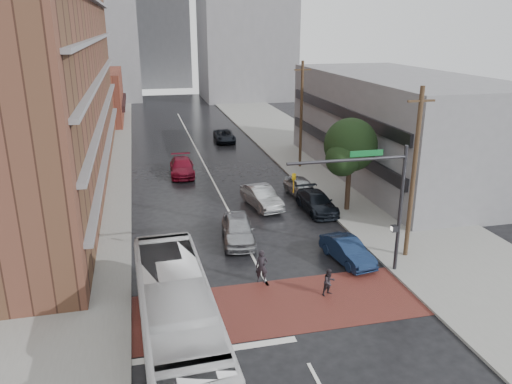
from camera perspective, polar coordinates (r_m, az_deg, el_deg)
ground at (r=24.65m, az=2.89°, el=-13.46°), size 160.00×160.00×0.00m
crosswalk at (r=25.05m, az=2.56°, el=-12.85°), size 14.00×5.00×0.02m
sidewalk_west at (r=47.18m, az=-19.53°, el=1.50°), size 9.00×90.00×0.15m
sidewalk_east at (r=50.02m, az=7.61°, el=3.36°), size 9.00×90.00×0.15m
apartment_block at (r=44.75m, az=-24.99°, el=18.15°), size 10.00×44.00×28.00m
storefront_west at (r=74.87m, az=-18.16°, el=10.34°), size 8.00×16.00×7.00m
building_east at (r=46.70m, az=15.83°, el=7.31°), size 11.00×26.00×9.00m
distant_tower_west at (r=98.39m, az=-19.15°, el=19.34°), size 18.00×16.00×32.00m
distant_tower_center at (r=115.18m, az=-10.91°, el=17.74°), size 12.00×10.00×24.00m
street_tree at (r=36.16m, az=10.74°, el=4.93°), size 4.20×4.10×6.90m
signal_mast at (r=26.78m, az=13.65°, el=-0.10°), size 6.50×0.30×7.20m
utility_pole_near at (r=29.30m, az=17.57°, el=2.00°), size 1.60×0.26×10.00m
utility_pole_far at (r=47.11m, az=5.20°, el=8.82°), size 1.60×0.26×10.00m
transit_bus at (r=21.07m, az=-8.96°, el=-14.34°), size 3.26×12.24×3.38m
pedestrian_a at (r=26.66m, az=0.65°, el=-8.53°), size 0.77×0.61×1.83m
pedestrian_b at (r=25.86m, az=8.36°, el=-10.15°), size 0.83×0.73×1.44m
car_travel_a at (r=31.50m, az=-2.08°, el=-4.30°), size 2.51×5.05×1.65m
car_travel_b at (r=37.37m, az=0.65°, el=-0.58°), size 2.47×5.04×1.59m
car_travel_c at (r=46.03m, az=-8.46°, el=2.86°), size 2.36×5.31×1.51m
suv_travel at (r=58.95m, az=-3.63°, el=6.42°), size 2.50×5.01×1.37m
car_parked_near at (r=29.45m, az=10.40°, el=-6.60°), size 2.11×4.34×1.37m
car_parked_mid at (r=36.82m, az=6.97°, el=-1.17°), size 2.15×4.96×1.42m
car_parked_far at (r=40.01m, az=5.21°, el=0.56°), size 2.15×4.48×1.48m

